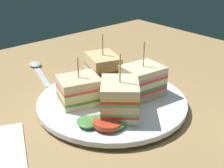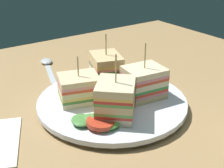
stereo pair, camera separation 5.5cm
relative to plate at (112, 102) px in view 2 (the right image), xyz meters
The scene contains 9 objects.
ground_plane 1.87cm from the plate, ahead, with size 104.44×88.98×1.80cm, color #A37F51.
plate is the anchor object (origin of this frame).
sandwich_wedge_0 6.57cm from the plate, 30.50° to the right, with size 8.38×7.65×8.44cm.
sandwich_wedge_1 6.88cm from the plate, 61.13° to the left, with size 9.06×9.13×10.75cm.
sandwich_wedge_2 6.79cm from the plate, 155.97° to the left, with size 7.64×6.69×10.31cm.
sandwich_wedge_3 6.98cm from the plate, 113.73° to the right, with size 7.18×8.25×10.58cm.
chip_pile 2.09cm from the plate, 134.31° to the right, with size 7.52×6.59×2.65cm.
salad_garnish 8.97cm from the plate, 38.21° to the left, with size 7.30×7.90×1.35cm.
spoon 25.62cm from the plate, 86.76° to the right, with size 6.09×14.69×1.00cm.
Camera 2 is at (28.25, 40.64, 28.05)cm, focal length 49.29 mm.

